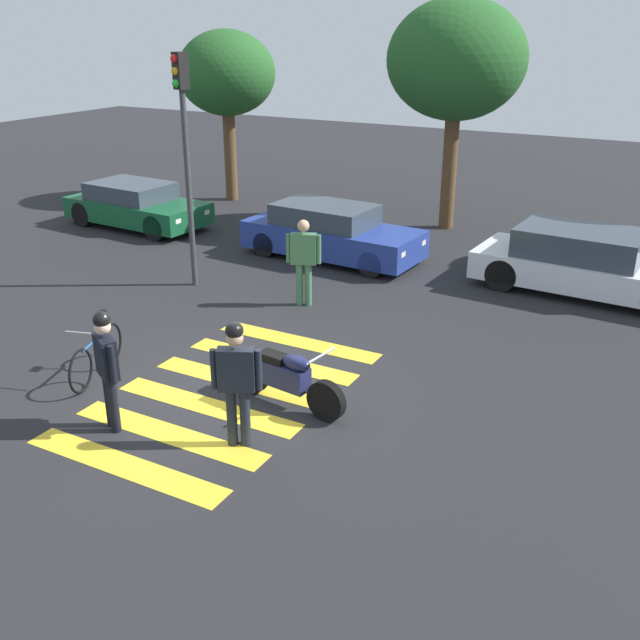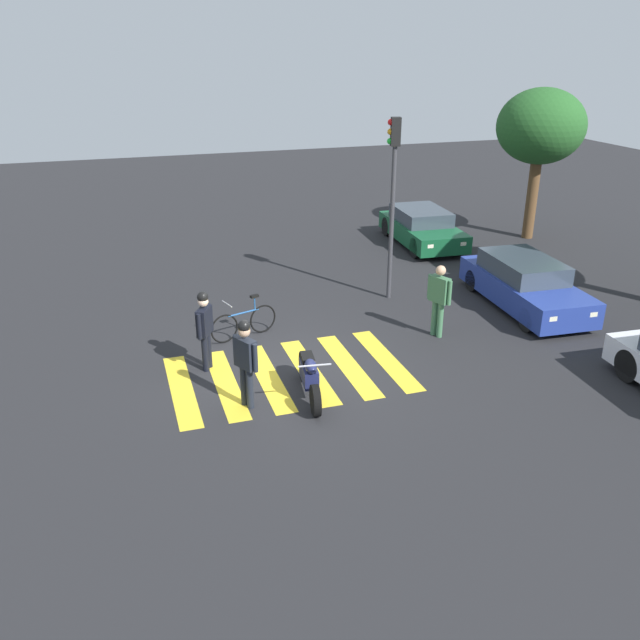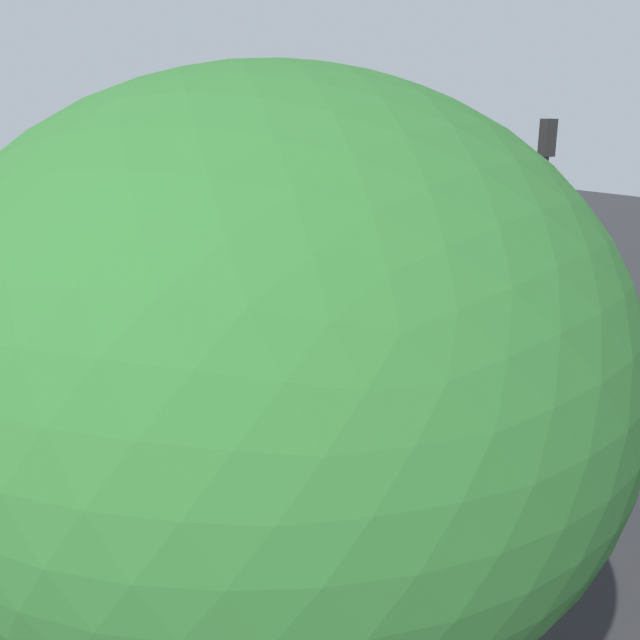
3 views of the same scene
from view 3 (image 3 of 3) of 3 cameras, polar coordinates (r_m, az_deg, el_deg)
The scene contains 11 objects.
ground_plane at distance 16.32m, azimuth -2.56°, elevation -1.58°, with size 60.00×60.00×0.00m, color #232326.
police_motorcycle at distance 15.56m, azimuth -5.49°, elevation -0.81°, with size 2.05×0.62×1.02m.
leaning_bicycle at distance 17.76m, azimuth 2.43°, elevation 1.25°, with size 0.62×1.68×1.01m.
officer_on_foot at distance 17.74m, azimuth -3.22°, elevation 3.35°, with size 0.59×0.41×1.78m.
officer_by_motorcycle at distance 16.47m, azimuth -7.67°, elevation 2.26°, with size 0.62×0.40×1.81m.
pedestrian_bystander at distance 13.55m, azimuth 9.21°, elevation -1.07°, with size 0.65×0.38×1.77m.
crosswalk_stripes at distance 16.32m, azimuth -2.56°, elevation -1.56°, with size 3.12×4.95×0.01m.
car_blue_hatchback at distance 12.61m, azimuth 22.16°, elevation -5.42°, with size 4.40×1.94×1.30m.
car_white_van at distance 8.41m, azimuth 1.36°, elevation -15.24°, with size 4.71×2.15×1.35m.
traffic_light_pole at distance 15.12m, azimuth 16.87°, elevation 8.64°, with size 0.29×0.35×4.79m.
street_tree_far at distance 2.74m, azimuth -3.41°, elevation -4.80°, with size 2.57×2.57×5.23m.
Camera 3 is at (8.21, 13.15, 5.09)m, focal length 41.05 mm.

